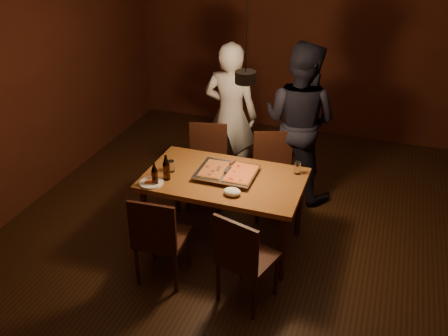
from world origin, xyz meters
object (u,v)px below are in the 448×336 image
(dining_table, at_px, (224,184))
(chair_near_left, at_px, (158,233))
(diner_dark, at_px, (299,122))
(pizza_tray, at_px, (227,174))
(plate_slice, at_px, (151,183))
(chair_far_left, at_px, (207,157))
(beer_bottle_b, at_px, (166,168))
(beer_bottle_a, at_px, (155,174))
(chair_far_right, at_px, (273,166))
(pendant_lamp, at_px, (245,76))
(diner_white, at_px, (231,115))
(chair_near_right, at_px, (242,253))

(dining_table, distance_m, chair_near_left, 0.83)
(chair_near_left, bearing_deg, diner_dark, 63.64)
(pizza_tray, xyz_separation_m, diner_dark, (0.45, 1.16, 0.12))
(plate_slice, bearing_deg, chair_far_left, 82.32)
(dining_table, distance_m, beer_bottle_b, 0.57)
(beer_bottle_b, distance_m, diner_dark, 1.70)
(beer_bottle_b, bearing_deg, beer_bottle_a, -115.13)
(chair_far_left, height_order, chair_far_right, same)
(beer_bottle_a, bearing_deg, beer_bottle_b, 64.87)
(dining_table, height_order, pendant_lamp, pendant_lamp)
(diner_white, height_order, pendant_lamp, pendant_lamp)
(chair_far_right, height_order, plate_slice, chair_far_right)
(chair_far_left, bearing_deg, chair_near_right, 109.49)
(chair_near_left, distance_m, diner_dark, 2.14)
(chair_far_left, distance_m, plate_slice, 1.09)
(chair_near_right, height_order, beer_bottle_a, beer_bottle_a)
(beer_bottle_b, height_order, pendant_lamp, pendant_lamp)
(chair_far_left, relative_size, beer_bottle_a, 2.23)
(beer_bottle_a, distance_m, pendant_lamp, 1.22)
(chair_near_right, bearing_deg, diner_white, 127.65)
(chair_far_right, bearing_deg, pizza_tray, 48.83)
(chair_near_left, height_order, diner_white, diner_white)
(chair_far_right, xyz_separation_m, pizza_tray, (-0.28, -0.72, 0.24))
(beer_bottle_a, relative_size, diner_dark, 0.12)
(diner_white, bearing_deg, chair_far_left, 76.89)
(plate_slice, bearing_deg, pendant_lamp, 22.99)
(pizza_tray, height_order, pendant_lamp, pendant_lamp)
(chair_far_left, relative_size, diner_dark, 0.27)
(diner_white, bearing_deg, beer_bottle_b, 83.21)
(chair_near_right, xyz_separation_m, pizza_tray, (-0.41, 0.81, 0.24))
(chair_near_right, height_order, pizza_tray, chair_near_right)
(beer_bottle_b, bearing_deg, plate_slice, -130.29)
(pizza_tray, relative_size, pendant_lamp, 0.50)
(chair_far_left, relative_size, pendant_lamp, 0.45)
(chair_far_left, bearing_deg, diner_dark, -163.82)
(chair_far_left, xyz_separation_m, beer_bottle_b, (-0.04, -0.94, 0.34))
(chair_near_left, xyz_separation_m, chair_near_right, (0.77, -0.03, 0.00))
(chair_near_left, xyz_separation_m, beer_bottle_b, (-0.15, 0.54, 0.34))
(chair_near_left, distance_m, pendant_lamp, 1.53)
(chair_far_left, relative_size, pizza_tray, 0.89)
(chair_near_left, relative_size, diner_dark, 0.27)
(chair_near_right, relative_size, plate_slice, 2.31)
(plate_slice, distance_m, pendant_lamp, 1.32)
(chair_far_right, relative_size, diner_dark, 0.30)
(chair_far_left, xyz_separation_m, chair_near_left, (0.11, -1.47, 0.00))
(chair_near_left, relative_size, pendant_lamp, 0.44)
(pizza_tray, bearing_deg, beer_bottle_b, -155.64)
(pizza_tray, relative_size, plate_slice, 2.43)
(dining_table, bearing_deg, diner_white, 105.63)
(diner_dark, bearing_deg, diner_white, 13.81)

